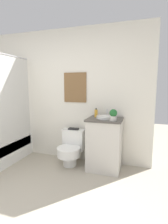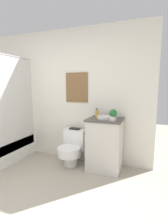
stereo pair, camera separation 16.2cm
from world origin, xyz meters
The scene contains 8 objects.
wall_back centered at (0.00, 2.11, 1.25)m, with size 3.51×0.07×2.50m.
shower_area centered at (-0.95, 1.43, 0.28)m, with size 0.58×1.30×1.98m.
toilet centered at (0.34, 1.81, 0.31)m, with size 0.42×0.55×0.63m.
vanity centered at (0.96, 1.82, 0.45)m, with size 0.59×0.50×0.90m.
sink centered at (0.96, 1.84, 0.92)m, with size 0.30×0.34×0.13m.
soap_bottle centered at (0.78, 1.90, 0.97)m, with size 0.06×0.06×0.16m.
potted_plant centered at (1.12, 1.67, 1.00)m, with size 0.12×0.12×0.18m.
book_on_tank centered at (0.34, 1.95, 0.64)m, with size 0.19×0.11×0.02m.
Camera 1 is at (1.52, -1.04, 1.45)m, focal length 28.00 mm.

